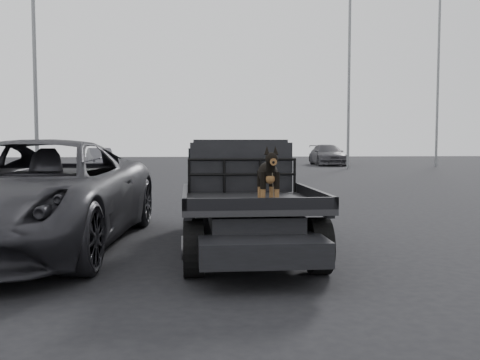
{
  "coord_description": "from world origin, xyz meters",
  "views": [
    {
      "loc": [
        -0.99,
        -6.99,
        1.75
      ],
      "look_at": [
        -0.37,
        -0.55,
        1.29
      ],
      "focal_mm": 40.0,
      "sensor_mm": 36.0,
      "label": 1
    }
  ],
  "objects": [
    {
      "name": "parked_suv",
      "position": [
        -3.51,
        1.99,
        0.9
      ],
      "size": [
        3.54,
        6.73,
        1.81
      ],
      "primitive_type": "imported",
      "rotation": [
        0.0,
        0.0,
        -0.09
      ],
      "color": "#2A2A2F",
      "rests_on": "ground"
    },
    {
      "name": "ute_cab",
      "position": [
        -0.1,
        2.55,
        1.36
      ],
      "size": [
        1.72,
        1.3,
        0.88
      ],
      "primitive_type": null,
      "color": "black",
      "rests_on": "flatbed_ute"
    },
    {
      "name": "floodlight_far",
      "position": [
        17.52,
        31.55,
        7.16
      ],
      "size": [
        1.08,
        0.28,
        13.12
      ],
      "color": "slate",
      "rests_on": "ground"
    },
    {
      "name": "flatbed_ute",
      "position": [
        -0.1,
        1.6,
        0.46
      ],
      "size": [
        2.0,
        5.4,
        0.92
      ],
      "primitive_type": null,
      "color": "black",
      "rests_on": "ground"
    },
    {
      "name": "headache_rack",
      "position": [
        -0.1,
        1.8,
        1.2
      ],
      "size": [
        1.8,
        0.08,
        0.55
      ],
      "primitive_type": null,
      "color": "black",
      "rests_on": "flatbed_ute"
    },
    {
      "name": "dog",
      "position": [
        0.06,
        -0.0,
        1.29
      ],
      "size": [
        0.32,
        0.6,
        0.74
      ],
      "primitive_type": null,
      "color": "black",
      "rests_on": "flatbed_ute"
    },
    {
      "name": "distant_car_b",
      "position": [
        9.78,
        33.81,
        0.8
      ],
      "size": [
        2.5,
        5.62,
        1.6
      ],
      "primitive_type": "imported",
      "rotation": [
        0.0,
        0.0,
        -0.05
      ],
      "color": "#414045",
      "rests_on": "ground"
    },
    {
      "name": "floodlight_mid",
      "position": [
        9.59,
        27.82,
        6.98
      ],
      "size": [
        1.08,
        0.28,
        12.78
      ],
      "color": "slate",
      "rests_on": "ground"
    },
    {
      "name": "ground",
      "position": [
        0.0,
        0.0,
        0.0
      ],
      "size": [
        120.0,
        120.0,
        0.0
      ],
      "primitive_type": "plane",
      "color": "black",
      "rests_on": "ground"
    },
    {
      "name": "distant_car_a",
      "position": [
        -7.11,
        30.74,
        0.69
      ],
      "size": [
        2.62,
        4.45,
        1.38
      ],
      "primitive_type": "imported",
      "rotation": [
        0.0,
        0.0,
        0.29
      ],
      "color": "#54545A",
      "rests_on": "ground"
    },
    {
      "name": "floodlight_near",
      "position": [
        -8.03,
        18.7,
        8.15
      ],
      "size": [
        1.08,
        0.28,
        15.08
      ],
      "color": "slate",
      "rests_on": "ground"
    }
  ]
}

